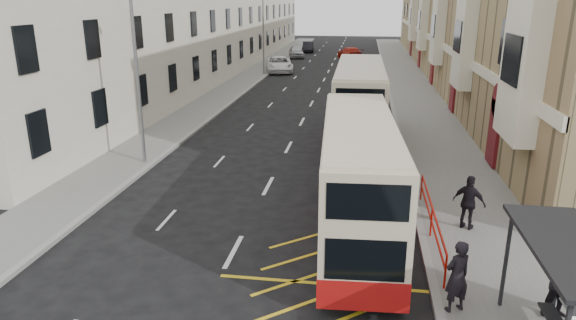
% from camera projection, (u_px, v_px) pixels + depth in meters
% --- Properties ---
extents(pavement_right, '(4.00, 120.00, 0.15)m').
position_uv_depth(pavement_right, '(417.00, 101.00, 39.63)').
color(pavement_right, slate).
rests_on(pavement_right, ground).
extents(pavement_left, '(3.00, 120.00, 0.15)m').
position_uv_depth(pavement_left, '(223.00, 95.00, 41.79)').
color(pavement_left, slate).
rests_on(pavement_left, ground).
extents(kerb_right, '(0.25, 120.00, 0.15)m').
position_uv_depth(kerb_right, '(391.00, 100.00, 39.91)').
color(kerb_right, gray).
rests_on(kerb_right, ground).
extents(kerb_left, '(0.25, 120.00, 0.15)m').
position_uv_depth(kerb_left, '(240.00, 96.00, 41.58)').
color(kerb_left, gray).
rests_on(kerb_left, ground).
extents(road_markings, '(10.00, 110.00, 0.01)m').
position_uv_depth(road_markings, '(328.00, 72.00, 54.91)').
color(road_markings, silver).
rests_on(road_markings, ground).
extents(terrace_left, '(9.18, 79.00, 13.25)m').
position_uv_depth(terrace_left, '(205.00, 9.00, 55.28)').
color(terrace_left, silver).
rests_on(terrace_left, ground).
extents(guard_railing, '(0.06, 6.56, 1.01)m').
position_uv_depth(guard_railing, '(432.00, 216.00, 16.77)').
color(guard_railing, '#B20D02').
rests_on(guard_railing, pavement_right).
extents(street_lamp_near, '(0.93, 0.18, 8.00)m').
position_uv_depth(street_lamp_near, '(138.00, 68.00, 23.28)').
color(street_lamp_near, slate).
rests_on(street_lamp_near, pavement_left).
extents(street_lamp_far, '(0.93, 0.18, 8.00)m').
position_uv_depth(street_lamp_far, '(264.00, 29.00, 51.56)').
color(street_lamp_far, slate).
rests_on(street_lamp_far, pavement_left).
extents(double_decker_front, '(2.82, 10.06, 3.97)m').
position_uv_depth(double_decker_front, '(358.00, 178.00, 16.83)').
color(double_decker_front, beige).
rests_on(double_decker_front, ground).
extents(double_decker_rear, '(2.60, 10.87, 4.32)m').
position_uv_depth(double_decker_rear, '(359.00, 105.00, 27.49)').
color(double_decker_rear, beige).
rests_on(double_decker_rear, ground).
extents(pedestrian_near, '(0.83, 0.74, 1.91)m').
position_uv_depth(pedestrian_near, '(457.00, 276.00, 12.68)').
color(pedestrian_near, black).
rests_on(pedestrian_near, pavement_right).
extents(pedestrian_mid, '(0.87, 0.71, 1.70)m').
position_uv_depth(pedestrian_mid, '(563.00, 286.00, 12.43)').
color(pedestrian_mid, black).
rests_on(pedestrian_mid, pavement_right).
extents(pedestrian_far, '(1.19, 0.95, 1.89)m').
position_uv_depth(pedestrian_far, '(469.00, 203.00, 17.26)').
color(pedestrian_far, black).
rests_on(pedestrian_far, pavement_right).
extents(white_van, '(3.88, 6.32, 1.64)m').
position_uv_depth(white_van, '(279.00, 64.00, 54.97)').
color(white_van, white).
rests_on(white_van, ground).
extents(car_silver, '(2.77, 4.92, 1.58)m').
position_uv_depth(car_silver, '(296.00, 52.00, 68.22)').
color(car_silver, '#A8ABB0').
rests_on(car_silver, ground).
extents(car_dark, '(1.90, 4.66, 1.50)m').
position_uv_depth(car_dark, '(308.00, 47.00, 75.25)').
color(car_dark, black).
rests_on(car_dark, ground).
extents(car_red, '(3.77, 5.92, 1.60)m').
position_uv_depth(car_red, '(350.00, 53.00, 66.06)').
color(car_red, '#AF1809').
rests_on(car_red, ground).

